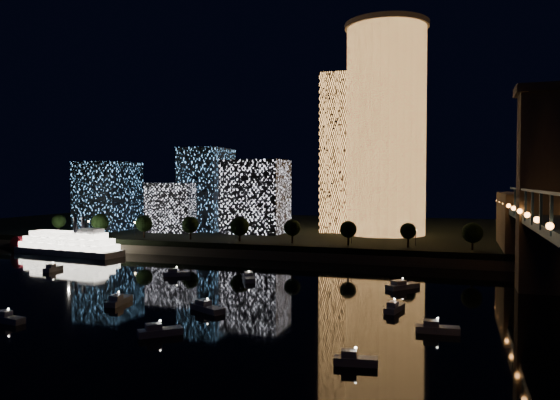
# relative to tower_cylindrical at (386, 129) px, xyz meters

# --- Properties ---
(ground) EXTENTS (520.00, 520.00, 0.00)m
(ground) POSITION_rel_tower_cylindrical_xyz_m (-17.12, -130.80, -48.10)
(ground) COLOR black
(ground) RESTS_ON ground
(far_bank) EXTENTS (420.00, 160.00, 5.00)m
(far_bank) POSITION_rel_tower_cylindrical_xyz_m (-17.12, 29.20, -45.60)
(far_bank) COLOR black
(far_bank) RESTS_ON ground
(seawall) EXTENTS (420.00, 6.00, 3.00)m
(seawall) POSITION_rel_tower_cylindrical_xyz_m (-17.12, -48.80, -46.60)
(seawall) COLOR #6B5E4C
(seawall) RESTS_ON ground
(tower_cylindrical) EXTENTS (34.00, 34.00, 85.94)m
(tower_cylindrical) POSITION_rel_tower_cylindrical_xyz_m (0.00, 0.00, 0.00)
(tower_cylindrical) COLOR #FFA651
(tower_cylindrical) RESTS_ON far_bank
(tower_rectangular) EXTENTS (21.27, 21.27, 67.66)m
(tower_rectangular) POSITION_rel_tower_cylindrical_xyz_m (-16.97, 8.29, -9.27)
(tower_rectangular) COLOR #FFA651
(tower_rectangular) RESTS_ON far_bank
(midrise_blocks) EXTENTS (93.18, 34.10, 36.59)m
(midrise_blocks) POSITION_rel_tower_cylindrical_xyz_m (-85.45, -10.40, -27.63)
(midrise_blocks) COLOR white
(midrise_blocks) RESTS_ON far_bank
(riverboat) EXTENTS (48.67, 15.66, 14.41)m
(riverboat) POSITION_rel_tower_cylindrical_xyz_m (-109.41, -61.15, -44.40)
(riverboat) COLOR silver
(riverboat) RESTS_ON ground
(motorboats) EXTENTS (117.36, 73.46, 2.78)m
(motorboats) POSITION_rel_tower_cylindrical_xyz_m (-24.86, -118.17, -47.28)
(motorboats) COLOR silver
(motorboats) RESTS_ON ground
(esplanade_trees) EXTENTS (166.08, 6.96, 8.98)m
(esplanade_trees) POSITION_rel_tower_cylindrical_xyz_m (-49.74, -42.80, -37.63)
(esplanade_trees) COLOR black
(esplanade_trees) RESTS_ON far_bank
(street_lamps) EXTENTS (132.70, 0.70, 5.65)m
(street_lamps) POSITION_rel_tower_cylindrical_xyz_m (-51.12, -36.80, -39.08)
(street_lamps) COLOR black
(street_lamps) RESTS_ON far_bank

